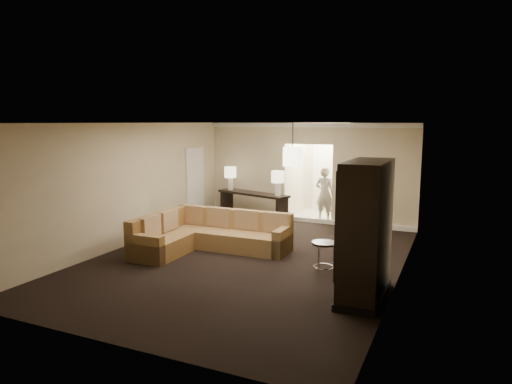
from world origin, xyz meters
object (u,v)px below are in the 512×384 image
at_px(coffee_table, 238,236).
at_px(person, 325,191).
at_px(armoire, 365,233).
at_px(console_table, 253,205).
at_px(sectional_sofa, 207,235).
at_px(drink_table, 324,251).

height_order(coffee_table, person, person).
bearing_deg(armoire, person, 112.00).
bearing_deg(console_table, coffee_table, -57.91).
bearing_deg(person, sectional_sofa, 78.63).
xyz_separation_m(coffee_table, armoire, (3.30, -2.08, 0.87)).
bearing_deg(drink_table, person, 105.67).
distance_m(console_table, drink_table, 4.47).
distance_m(coffee_table, armoire, 4.00).
distance_m(coffee_table, console_table, 2.31).
distance_m(coffee_table, person, 3.55).
distance_m(drink_table, person, 4.61).
bearing_deg(sectional_sofa, person, 68.18).
xyz_separation_m(coffee_table, drink_table, (2.36, -1.12, 0.23)).
xyz_separation_m(console_table, drink_table, (2.99, -3.32, -0.10)).
height_order(sectional_sofa, armoire, armoire).
height_order(console_table, armoire, armoire).
bearing_deg(console_table, person, 48.28).
relative_size(coffee_table, drink_table, 1.59).
bearing_deg(sectional_sofa, armoire, -20.95).
distance_m(armoire, drink_table, 1.49).
relative_size(drink_table, person, 0.34).
relative_size(sectional_sofa, coffee_table, 3.10).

